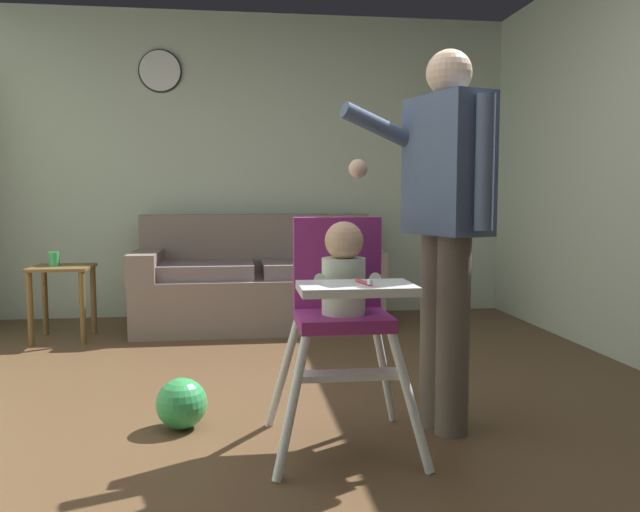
{
  "coord_description": "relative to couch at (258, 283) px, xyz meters",
  "views": [
    {
      "loc": [
        -0.14,
        -2.57,
        1.0
      ],
      "look_at": [
        0.22,
        0.17,
        0.75
      ],
      "focal_mm": 35.92,
      "sensor_mm": 36.0,
      "label": 1
    }
  ],
  "objects": [
    {
      "name": "ground",
      "position": [
        -0.03,
        -2.39,
        -0.38
      ],
      "size": [
        5.95,
        7.36,
        0.1
      ],
      "primitive_type": "cube",
      "color": "brown"
    },
    {
      "name": "wall_far",
      "position": [
        -0.03,
        0.52,
        0.93
      ],
      "size": [
        5.15,
        0.06,
        2.52
      ],
      "primitive_type": "cube",
      "color": "beige",
      "rests_on": "ground"
    },
    {
      "name": "couch",
      "position": [
        0.0,
        0.0,
        0.0
      ],
      "size": [
        1.85,
        0.86,
        0.86
      ],
      "rotation": [
        0.0,
        0.0,
        -1.57
      ],
      "color": "#7D6A60",
      "rests_on": "ground"
    },
    {
      "name": "high_chair",
      "position": [
        0.24,
        -2.5,
        0.3
      ],
      "size": [
        0.61,
        0.73,
        0.92
      ],
      "rotation": [
        0.0,
        0.0,
        -1.58
      ],
      "color": "white",
      "rests_on": "ground"
    },
    {
      "name": "adult_standing",
      "position": [
        0.7,
        -2.37,
        0.58
      ],
      "size": [
        0.61,
        0.49,
        1.61
      ],
      "rotation": [
        0.0,
        0.0,
        -2.84
      ],
      "color": "#62564B",
      "rests_on": "ground"
    },
    {
      "name": "toy_ball",
      "position": [
        -0.41,
        -2.21,
        -0.22
      ],
      "size": [
        0.22,
        0.22,
        0.22
      ],
      "primitive_type": "sphere",
      "color": "green",
      "rests_on": "ground"
    },
    {
      "name": "side_table",
      "position": [
        -1.38,
        -0.32,
        0.05
      ],
      "size": [
        0.4,
        0.4,
        0.52
      ],
      "color": "brown",
      "rests_on": "ground"
    },
    {
      "name": "sippy_cup",
      "position": [
        -1.43,
        -0.32,
        0.24
      ],
      "size": [
        0.07,
        0.07,
        0.1
      ],
      "primitive_type": "cylinder",
      "color": "green",
      "rests_on": "side_table"
    },
    {
      "name": "wall_clock",
      "position": [
        -0.76,
        0.48,
        1.69
      ],
      "size": [
        0.35,
        0.04,
        0.35
      ],
      "color": "white"
    }
  ]
}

